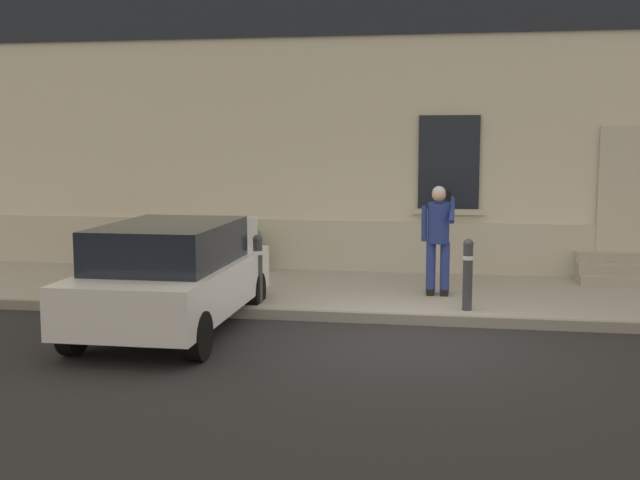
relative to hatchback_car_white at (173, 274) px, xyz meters
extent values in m
plane|color=#232326|center=(3.09, 0.01, -0.79)|extent=(80.00, 80.00, 0.00)
cube|color=#99968E|center=(3.09, 2.81, -0.71)|extent=(24.00, 3.60, 0.15)
cube|color=gray|center=(3.09, 0.95, -0.71)|extent=(24.00, 0.12, 0.15)
cube|color=beige|center=(3.09, 5.31, 2.96)|extent=(24.00, 1.40, 7.50)
cube|color=#BCB7A8|center=(3.09, 4.59, -0.24)|extent=(24.00, 0.08, 1.10)
cube|color=maroon|center=(6.83, 4.58, 0.89)|extent=(1.00, 0.08, 2.10)
cube|color=#BCB7A8|center=(6.83, 4.56, 0.94)|extent=(1.16, 0.06, 2.24)
cube|color=black|center=(3.63, 4.58, 1.41)|extent=(1.10, 0.06, 1.70)
cube|color=#BCB7A8|center=(3.63, 4.55, 0.51)|extent=(1.30, 0.12, 0.10)
cube|color=#9E998E|center=(6.83, 3.81, -0.56)|extent=(1.88, 0.32, 0.16)
cube|color=#9E998E|center=(6.83, 4.13, -0.48)|extent=(1.88, 0.32, 0.32)
cube|color=#9E998E|center=(6.83, 4.45, -0.40)|extent=(1.88, 0.32, 0.48)
cube|color=white|center=(0.00, 0.02, -0.17)|extent=(1.77, 4.01, 0.64)
cube|color=black|center=(0.00, -0.13, 0.43)|extent=(1.55, 2.41, 0.56)
cube|color=black|center=(-0.01, 2.04, -0.39)|extent=(1.66, 0.11, 0.20)
cube|color=yellow|center=(-0.01, 2.04, -0.21)|extent=(0.52, 0.02, 0.12)
cube|color=#B21414|center=(-0.77, 2.03, 0.05)|extent=(0.16, 0.04, 0.18)
cube|color=#B21414|center=(0.74, 2.03, 0.05)|extent=(0.16, 0.04, 0.18)
cube|color=white|center=(-0.01, 1.77, 0.33)|extent=(1.49, 0.07, 0.60)
cylinder|color=black|center=(-0.79, -1.38, -0.49)|extent=(0.20, 0.60, 0.60)
cylinder|color=black|center=(0.80, -1.37, -0.49)|extent=(0.20, 0.60, 0.60)
cylinder|color=black|center=(-0.80, 1.42, -0.49)|extent=(0.20, 0.60, 0.60)
cylinder|color=black|center=(0.79, 1.43, -0.49)|extent=(0.20, 0.60, 0.60)
cylinder|color=#333338|center=(3.97, 1.36, -0.16)|extent=(0.14, 0.14, 0.95)
sphere|color=#333338|center=(3.97, 1.36, 0.33)|extent=(0.15, 0.15, 0.15)
cylinder|color=silver|center=(3.97, 1.36, 0.13)|extent=(0.15, 0.15, 0.06)
cylinder|color=#333338|center=(0.85, 1.36, -0.16)|extent=(0.14, 0.14, 0.95)
sphere|color=#333338|center=(0.85, 1.36, 0.33)|extent=(0.15, 0.15, 0.15)
cylinder|color=silver|center=(0.85, 1.36, 0.13)|extent=(0.15, 0.15, 0.06)
cylinder|color=navy|center=(3.40, 2.42, -0.19)|extent=(0.15, 0.15, 0.82)
cube|color=black|center=(3.40, 2.48, -0.59)|extent=(0.12, 0.28, 0.10)
cylinder|color=navy|center=(3.62, 2.42, -0.19)|extent=(0.15, 0.15, 0.82)
cube|color=black|center=(3.62, 2.48, -0.59)|extent=(0.12, 0.28, 0.10)
cylinder|color=navy|center=(3.51, 2.38, 0.53)|extent=(0.34, 0.42, 0.66)
sphere|color=tan|center=(3.51, 2.31, 0.97)|extent=(0.22, 0.22, 0.22)
sphere|color=silver|center=(3.51, 2.31, 1.00)|extent=(0.21, 0.21, 0.21)
cylinder|color=navy|center=(3.29, 2.34, 0.52)|extent=(0.09, 0.17, 0.57)
cylinder|color=navy|center=(3.71, 2.34, 0.74)|extent=(0.09, 0.43, 0.41)
cube|color=black|center=(3.66, 2.29, 0.95)|extent=(0.07, 0.02, 0.15)
cylinder|color=#606B38|center=(-2.76, 3.93, -0.47)|extent=(0.40, 0.40, 0.34)
cylinder|color=#606B38|center=(-2.76, 3.93, -0.33)|extent=(0.44, 0.44, 0.05)
cylinder|color=#47331E|center=(-2.76, 3.93, -0.18)|extent=(0.04, 0.04, 0.24)
sphere|color=#1E5628|center=(-2.76, 3.93, 0.00)|extent=(0.44, 0.44, 0.44)
sphere|color=#1E5628|center=(-2.66, 3.88, -0.10)|extent=(0.24, 0.24, 0.24)
cylinder|color=#2D2D30|center=(-0.05, 4.24, -0.47)|extent=(0.40, 0.40, 0.34)
cylinder|color=#2D2D30|center=(-0.05, 4.24, -0.33)|extent=(0.44, 0.44, 0.05)
cylinder|color=#47331E|center=(-0.05, 4.24, -0.18)|extent=(0.04, 0.04, 0.24)
sphere|color=#387F33|center=(-0.05, 4.24, 0.00)|extent=(0.44, 0.44, 0.44)
sphere|color=#387F33|center=(0.05, 4.19, -0.10)|extent=(0.24, 0.24, 0.24)
camera|label=1|loc=(3.81, -10.30, 1.83)|focal=45.17mm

